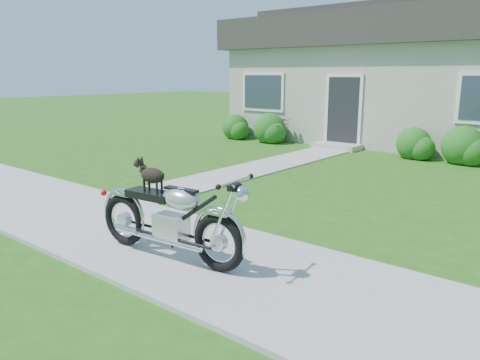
# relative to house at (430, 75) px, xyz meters

# --- Properties ---
(ground) EXTENTS (80.00, 80.00, 0.00)m
(ground) POSITION_rel_house_xyz_m (0.00, -11.99, -2.16)
(ground) COLOR #235114
(ground) RESTS_ON ground
(sidewalk) EXTENTS (24.00, 2.20, 0.04)m
(sidewalk) POSITION_rel_house_xyz_m (0.00, -11.99, -2.14)
(sidewalk) COLOR #9E9B93
(sidewalk) RESTS_ON ground
(walkway) EXTENTS (1.20, 8.00, 0.03)m
(walkway) POSITION_rel_house_xyz_m (-1.50, -6.99, -2.14)
(walkway) COLOR #9E9B93
(walkway) RESTS_ON ground
(house) EXTENTS (12.60, 7.03, 4.50)m
(house) POSITION_rel_house_xyz_m (0.00, 0.00, 0.00)
(house) COLOR beige
(house) RESTS_ON ground
(shrub_row) EXTENTS (11.03, 1.07, 1.07)m
(shrub_row) POSITION_rel_house_xyz_m (0.06, -3.49, -1.73)
(shrub_row) COLOR #1F5D18
(shrub_row) RESTS_ON ground
(potted_plant_left) EXTENTS (0.79, 0.86, 0.80)m
(potted_plant_left) POSITION_rel_house_xyz_m (-3.53, -3.44, -1.76)
(potted_plant_left) COLOR #2B5316
(potted_plant_left) RESTS_ON ground
(potted_plant_right) EXTENTS (0.45, 0.45, 0.75)m
(potted_plant_right) POSITION_rel_house_xyz_m (0.65, -3.44, -1.78)
(potted_plant_right) COLOR #1C631B
(potted_plant_right) RESTS_ON ground
(motorcycle_with_dog) EXTENTS (2.22, 0.60, 1.16)m
(motorcycle_with_dog) POSITION_rel_house_xyz_m (1.07, -12.34, -1.61)
(motorcycle_with_dog) COLOR black
(motorcycle_with_dog) RESTS_ON sidewalk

